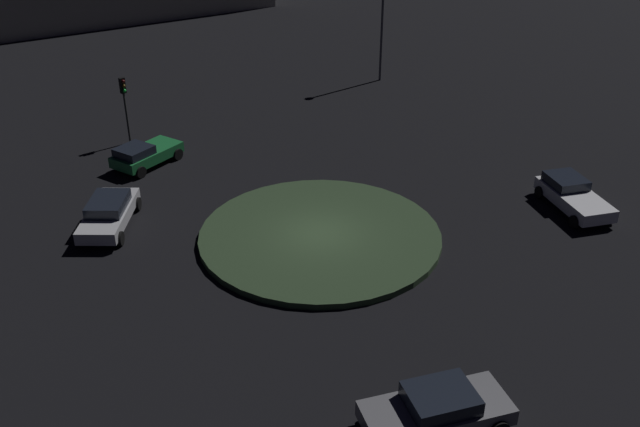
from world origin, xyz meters
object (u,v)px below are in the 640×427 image
object	(u,v)px
car_grey	(437,410)
car_white	(572,195)
car_green	(144,154)
car_silver	(109,212)
traffic_light_southwest	(124,97)

from	to	relation	value
car_grey	car_white	distance (m)	16.67
car_green	car_silver	xyz separation A→B (m)	(6.54, -1.30, 0.03)
car_white	car_grey	bearing A→B (deg)	-45.89
car_white	traffic_light_southwest	world-z (taller)	traffic_light_southwest
car_grey	car_white	world-z (taller)	car_grey
car_green	car_silver	distance (m)	6.66
car_silver	traffic_light_southwest	distance (m)	10.20
car_white	car_green	distance (m)	22.25
traffic_light_southwest	car_green	bearing A→B (deg)	-19.01
car_white	traffic_light_southwest	xyz separation A→B (m)	(-11.94, -21.60, 2.10)
car_green	car_grey	bearing A→B (deg)	-112.19
car_silver	car_white	bearing A→B (deg)	-84.90
car_silver	traffic_light_southwest	size ratio (longest dim) A/B	1.21
car_silver	traffic_light_southwest	xyz separation A→B (m)	(-9.98, 0.27, 2.08)
car_white	traffic_light_southwest	size ratio (longest dim) A/B	1.13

